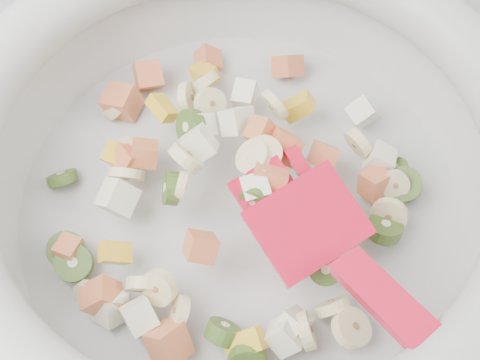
# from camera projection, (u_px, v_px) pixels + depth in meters

# --- Properties ---
(counter) EXTENTS (2.00, 0.60, 0.90)m
(counter) POSITION_uv_depth(u_px,v_px,m) (152.00, 317.00, 0.96)
(counter) COLOR #95969A
(counter) RESTS_ON ground
(mixing_bowl) EXTENTS (0.46, 0.46, 0.15)m
(mixing_bowl) POSITION_uv_depth(u_px,v_px,m) (240.00, 169.00, 0.48)
(mixing_bowl) COLOR #BABAB8
(mixing_bowl) RESTS_ON counter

